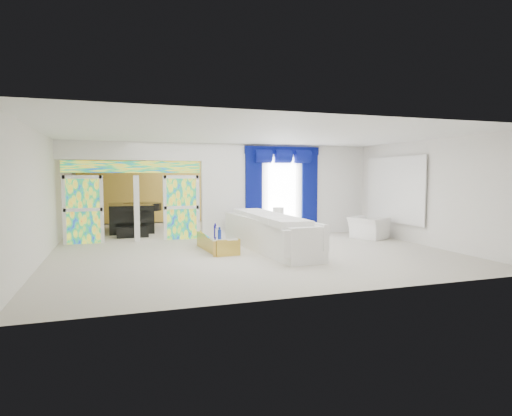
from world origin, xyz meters
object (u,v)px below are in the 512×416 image
object	(u,v)px
white_sofa	(269,234)
armchair	(369,228)
grand_piano	(131,218)
console_table	(287,230)
coffee_table	(217,243)

from	to	relation	value
white_sofa	armchair	bearing A→B (deg)	8.84
grand_piano	white_sofa	bearing A→B (deg)	-57.25
console_table	grand_piano	size ratio (longest dim) A/B	0.59
white_sofa	grand_piano	distance (m)	6.14
coffee_table	grand_piano	distance (m)	5.23
white_sofa	armchair	size ratio (longest dim) A/B	4.23
console_table	coffee_table	bearing A→B (deg)	-145.95
coffee_table	armchair	bearing A→B (deg)	6.59
coffee_table	armchair	size ratio (longest dim) A/B	1.78
coffee_table	white_sofa	bearing A→B (deg)	-12.53
armchair	grand_piano	world-z (taller)	grand_piano
coffee_table	grand_piano	bearing A→B (deg)	113.22
console_table	grand_piano	distance (m)	5.65
coffee_table	console_table	xyz separation A→B (m)	(2.77, 1.87, -0.02)
grand_piano	console_table	bearing A→B (deg)	-32.30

